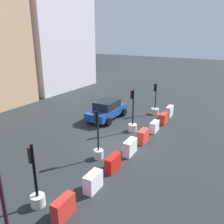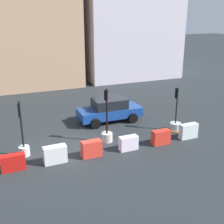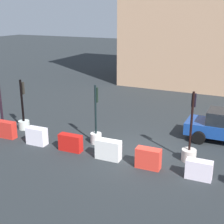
{
  "view_description": "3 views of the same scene",
  "coord_description": "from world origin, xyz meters",
  "px_view_note": "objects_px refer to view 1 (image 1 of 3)",
  "views": [
    {
      "loc": [
        -12.53,
        -6.7,
        6.91
      ],
      "look_at": [
        0.25,
        0.73,
        2.0
      ],
      "focal_mm": 37.97,
      "sensor_mm": 36.0,
      "label": 1
    },
    {
      "loc": [
        -3.22,
        -14.57,
        7.39
      ],
      "look_at": [
        2.49,
        -0.21,
        1.92
      ],
      "focal_mm": 47.61,
      "sensor_mm": 36.0,
      "label": 2
    },
    {
      "loc": [
        4.8,
        -12.82,
        6.35
      ],
      "look_at": [
        -1.71,
        0.71,
        1.57
      ],
      "focal_mm": 50.72,
      "sensor_mm": 36.0,
      "label": 3
    }
  ],
  "objects_px": {
    "traffic_light_3": "(155,110)",
    "construction_barrier_6": "(163,118)",
    "traffic_light_0": "(37,193)",
    "traffic_light_2": "(132,123)",
    "construction_barrier_7": "(169,111)",
    "construction_barrier_0": "(63,208)",
    "construction_barrier_1": "(93,182)",
    "construction_barrier_3": "(130,147)",
    "construction_barrier_4": "(143,136)",
    "traffic_light_1": "(98,149)",
    "car_blue_estate": "(107,110)",
    "construction_barrier_5": "(154,127)",
    "construction_barrier_2": "(113,163)"
  },
  "relations": [
    {
      "from": "construction_barrier_0",
      "to": "construction_barrier_4",
      "type": "height_order",
      "value": "construction_barrier_0"
    },
    {
      "from": "construction_barrier_7",
      "to": "construction_barrier_2",
      "type": "bearing_deg",
      "value": -179.81
    },
    {
      "from": "construction_barrier_1",
      "to": "traffic_light_1",
      "type": "bearing_deg",
      "value": 28.65
    },
    {
      "from": "traffic_light_3",
      "to": "construction_barrier_5",
      "type": "bearing_deg",
      "value": -160.09
    },
    {
      "from": "traffic_light_0",
      "to": "traffic_light_3",
      "type": "bearing_deg",
      "value": 0.02
    },
    {
      "from": "construction_barrier_3",
      "to": "construction_barrier_6",
      "type": "bearing_deg",
      "value": -0.51
    },
    {
      "from": "traffic_light_2",
      "to": "construction_barrier_5",
      "type": "bearing_deg",
      "value": -63.83
    },
    {
      "from": "construction_barrier_4",
      "to": "construction_barrier_7",
      "type": "distance_m",
      "value": 6.07
    },
    {
      "from": "construction_barrier_2",
      "to": "construction_barrier_3",
      "type": "distance_m",
      "value": 2.02
    },
    {
      "from": "traffic_light_3",
      "to": "construction_barrier_2",
      "type": "xyz_separation_m",
      "value": [
        -9.94,
        -1.36,
        0.01
      ]
    },
    {
      "from": "traffic_light_3",
      "to": "construction_barrier_1",
      "type": "xyz_separation_m",
      "value": [
        -11.88,
        -1.43,
        0.04
      ]
    },
    {
      "from": "traffic_light_2",
      "to": "traffic_light_1",
      "type": "bearing_deg",
      "value": -179.45
    },
    {
      "from": "construction_barrier_3",
      "to": "construction_barrier_5",
      "type": "bearing_deg",
      "value": -0.53
    },
    {
      "from": "traffic_light_0",
      "to": "traffic_light_2",
      "type": "height_order",
      "value": "traffic_light_2"
    },
    {
      "from": "construction_barrier_2",
      "to": "construction_barrier_7",
      "type": "relative_size",
      "value": 1.01
    },
    {
      "from": "traffic_light_1",
      "to": "construction_barrier_0",
      "type": "distance_m",
      "value": 4.81
    },
    {
      "from": "traffic_light_1",
      "to": "construction_barrier_1",
      "type": "relative_size",
      "value": 2.89
    },
    {
      "from": "traffic_light_2",
      "to": "construction_barrier_0",
      "type": "distance_m",
      "value": 9.38
    },
    {
      "from": "traffic_light_0",
      "to": "construction_barrier_0",
      "type": "xyz_separation_m",
      "value": [
        0.02,
        -1.41,
        -0.16
      ]
    },
    {
      "from": "construction_barrier_1",
      "to": "construction_barrier_2",
      "type": "xyz_separation_m",
      "value": [
        1.94,
        0.07,
        -0.03
      ]
    },
    {
      "from": "construction_barrier_1",
      "to": "car_blue_estate",
      "type": "relative_size",
      "value": 0.24
    },
    {
      "from": "construction_barrier_0",
      "to": "construction_barrier_4",
      "type": "xyz_separation_m",
      "value": [
        7.87,
        -0.01,
        -0.0
      ]
    },
    {
      "from": "construction_barrier_3",
      "to": "construction_barrier_1",
      "type": "bearing_deg",
      "value": -179.32
    },
    {
      "from": "construction_barrier_3",
      "to": "construction_barrier_7",
      "type": "height_order",
      "value": "construction_barrier_3"
    },
    {
      "from": "construction_barrier_4",
      "to": "construction_barrier_6",
      "type": "height_order",
      "value": "construction_barrier_4"
    },
    {
      "from": "construction_barrier_0",
      "to": "construction_barrier_5",
      "type": "bearing_deg",
      "value": -0.05
    },
    {
      "from": "construction_barrier_5",
      "to": "car_blue_estate",
      "type": "relative_size",
      "value": 0.24
    },
    {
      "from": "construction_barrier_2",
      "to": "construction_barrier_6",
      "type": "distance_m",
      "value": 8.04
    },
    {
      "from": "traffic_light_2",
      "to": "construction_barrier_2",
      "type": "relative_size",
      "value": 2.75
    },
    {
      "from": "traffic_light_0",
      "to": "car_blue_estate",
      "type": "bearing_deg",
      "value": 16.01
    },
    {
      "from": "traffic_light_2",
      "to": "traffic_light_3",
      "type": "bearing_deg",
      "value": -0.37
    },
    {
      "from": "traffic_light_2",
      "to": "construction_barrier_1",
      "type": "bearing_deg",
      "value": -168.63
    },
    {
      "from": "construction_barrier_1",
      "to": "construction_barrier_6",
      "type": "xyz_separation_m",
      "value": [
        9.98,
        -0.01,
        -0.02
      ]
    },
    {
      "from": "construction_barrier_7",
      "to": "car_blue_estate",
      "type": "height_order",
      "value": "car_blue_estate"
    },
    {
      "from": "traffic_light_1",
      "to": "car_blue_estate",
      "type": "bearing_deg",
      "value": 27.01
    },
    {
      "from": "construction_barrier_3",
      "to": "car_blue_estate",
      "type": "height_order",
      "value": "car_blue_estate"
    },
    {
      "from": "traffic_light_3",
      "to": "car_blue_estate",
      "type": "distance_m",
      "value": 4.5
    },
    {
      "from": "construction_barrier_5",
      "to": "construction_barrier_6",
      "type": "height_order",
      "value": "construction_barrier_6"
    },
    {
      "from": "construction_barrier_0",
      "to": "construction_barrier_6",
      "type": "height_order",
      "value": "construction_barrier_0"
    },
    {
      "from": "traffic_light_1",
      "to": "construction_barrier_3",
      "type": "relative_size",
      "value": 2.59
    },
    {
      "from": "construction_barrier_4",
      "to": "construction_barrier_6",
      "type": "distance_m",
      "value": 4.13
    },
    {
      "from": "construction_barrier_1",
      "to": "car_blue_estate",
      "type": "xyz_separation_m",
      "value": [
        8.59,
        4.47,
        0.37
      ]
    },
    {
      "from": "construction_barrier_5",
      "to": "construction_barrier_1",
      "type": "bearing_deg",
      "value": -179.93
    },
    {
      "from": "traffic_light_3",
      "to": "construction_barrier_6",
      "type": "relative_size",
      "value": 2.62
    },
    {
      "from": "traffic_light_2",
      "to": "construction_barrier_7",
      "type": "height_order",
      "value": "traffic_light_2"
    },
    {
      "from": "traffic_light_3",
      "to": "construction_barrier_0",
      "type": "distance_m",
      "value": 13.96
    },
    {
      "from": "traffic_light_0",
      "to": "traffic_light_3",
      "type": "xyz_separation_m",
      "value": [
        13.92,
        0.0,
        -0.2
      ]
    },
    {
      "from": "traffic_light_1",
      "to": "traffic_light_0",
      "type": "bearing_deg",
      "value": 179.87
    },
    {
      "from": "construction_barrier_1",
      "to": "construction_barrier_3",
      "type": "height_order",
      "value": "construction_barrier_3"
    },
    {
      "from": "construction_barrier_2",
      "to": "construction_barrier_3",
      "type": "xyz_separation_m",
      "value": [
        2.01,
        -0.02,
        0.05
      ]
    }
  ]
}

